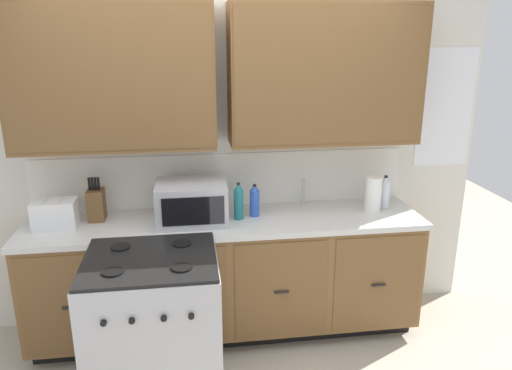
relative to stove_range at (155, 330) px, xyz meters
name	(u,v)px	position (x,y,z in m)	size (l,w,h in m)	color
ground_plane	(232,355)	(0.48, 0.33, -0.47)	(8.00, 8.00, 0.00)	#B2A893
wall_unit	(222,109)	(0.49, 0.83, 1.18)	(3.95, 0.40, 2.50)	silver
counter_run	(227,275)	(0.49, 0.63, 0.00)	(2.78, 0.64, 0.91)	black
stove_range	(155,330)	(0.00, 0.00, 0.00)	(0.76, 0.68, 0.95)	#B7B7BC
microwave	(191,202)	(0.25, 0.62, 0.57)	(0.48, 0.37, 0.28)	#B7B7BC
toaster	(55,214)	(-0.65, 0.63, 0.53)	(0.28, 0.18, 0.19)	white
knife_block	(96,204)	(-0.41, 0.75, 0.55)	(0.11, 0.14, 0.31)	brown
sink_faucet	(303,192)	(1.09, 0.84, 0.53)	(0.02, 0.02, 0.20)	#B2B5BA
paper_towel_roll	(373,194)	(1.56, 0.63, 0.56)	(0.12, 0.12, 0.26)	white
bottle_teal	(239,201)	(0.57, 0.62, 0.56)	(0.07, 0.07, 0.27)	#1E707A
bottle_clear	(385,192)	(1.67, 0.70, 0.56)	(0.07, 0.07, 0.25)	silver
bottle_blue	(255,201)	(0.69, 0.67, 0.55)	(0.07, 0.07, 0.23)	blue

